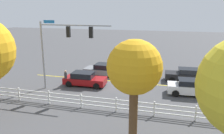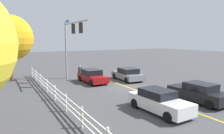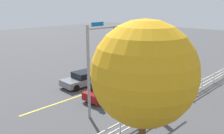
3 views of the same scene
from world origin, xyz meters
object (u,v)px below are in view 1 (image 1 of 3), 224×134
car_2 (103,70)px  car_3 (192,87)px  car_0 (85,79)px  pedestrian (66,77)px  tree_2 (134,69)px  car_1 (186,75)px

car_2 → car_3: car_3 is taller
car_0 → pedestrian: pedestrian is taller
car_2 → tree_2: 15.39m
car_3 → pedestrian: (12.25, 0.77, 0.22)m
car_0 → tree_2: tree_2 is taller
car_1 → car_3: size_ratio=1.00×
car_1 → car_3: 4.01m
tree_2 → pedestrian: bearing=-46.5°
car_0 → car_2: size_ratio=0.99×
car_2 → car_3: 10.49m
car_1 → car_2: (9.47, 0.05, -0.03)m
car_2 → pedestrian: pedestrian is taller
car_0 → tree_2: bearing=-57.1°
car_0 → pedestrian: size_ratio=2.57×
car_1 → tree_2: size_ratio=0.72×
car_3 → pedestrian: pedestrian is taller
car_2 → car_0: bearing=82.6°
car_1 → pedestrian: size_ratio=2.67×
car_0 → car_3: size_ratio=0.97×
car_1 → tree_2: tree_2 is taller
car_2 → pedestrian: size_ratio=2.59×
car_3 → pedestrian: 12.28m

